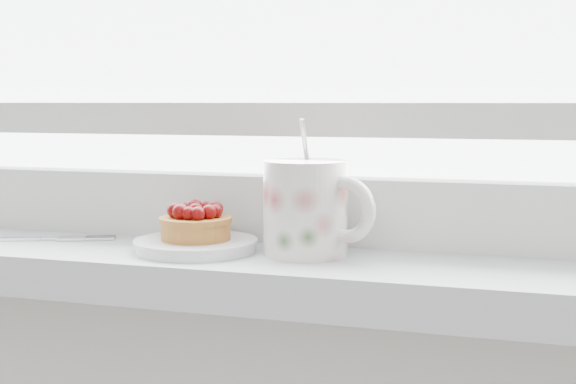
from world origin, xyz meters
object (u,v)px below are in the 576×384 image
at_px(fork, 26,239).
at_px(floral_mug, 308,206).
at_px(raspberry_tart, 196,223).
at_px(saucer, 196,245).

bearing_deg(fork, floral_mug, 1.86).
height_order(floral_mug, fork, floral_mug).
bearing_deg(raspberry_tart, saucer, -50.28).
relative_size(saucer, fork, 0.69).
xyz_separation_m(raspberry_tart, fork, (-0.20, 0.00, -0.03)).
xyz_separation_m(raspberry_tart, floral_mug, (0.11, 0.01, 0.02)).
relative_size(saucer, floral_mug, 0.94).
xyz_separation_m(saucer, floral_mug, (0.11, 0.01, 0.04)).
bearing_deg(saucer, floral_mug, 6.30).
bearing_deg(floral_mug, raspberry_tart, -173.79).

